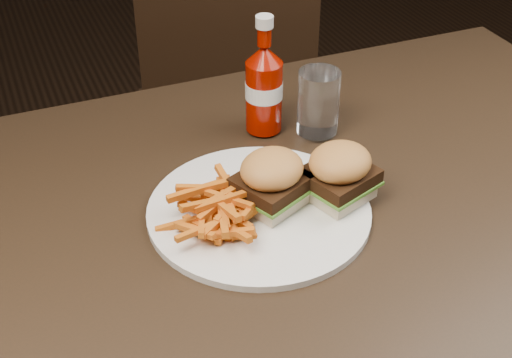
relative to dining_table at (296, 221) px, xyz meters
name	(u,v)px	position (x,y,z in m)	size (l,w,h in m)	color
dining_table	(296,221)	(0.00, 0.00, 0.00)	(1.20, 0.80, 0.04)	black
chair_far	(222,125)	(0.15, 0.74, -0.30)	(0.38, 0.38, 0.04)	black
plate	(259,211)	(-0.05, 0.01, 0.03)	(0.30, 0.30, 0.01)	white
sandwich_half_a	(271,197)	(-0.03, 0.01, 0.04)	(0.08, 0.07, 0.02)	beige
sandwich_half_b	(338,190)	(0.06, -0.01, 0.04)	(0.08, 0.07, 0.02)	beige
fries_pile	(221,209)	(-0.11, 0.00, 0.05)	(0.11, 0.11, 0.04)	#C46E0C
ketchup_bottle	(264,96)	(0.04, 0.20, 0.08)	(0.06, 0.06, 0.11)	#880C00
tumbler	(318,102)	(0.11, 0.16, 0.08)	(0.06, 0.06, 0.10)	white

